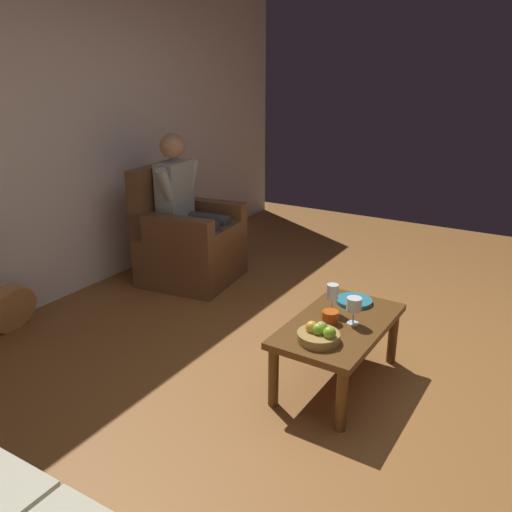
% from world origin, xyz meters
% --- Properties ---
extents(ground_plane, '(7.13, 7.13, 0.00)m').
position_xyz_m(ground_plane, '(0.00, 0.00, 0.00)').
color(ground_plane, brown).
extents(wall_back, '(6.34, 0.06, 2.71)m').
position_xyz_m(wall_back, '(0.00, -2.70, 1.35)').
color(wall_back, silver).
rests_on(wall_back, ground).
extents(armchair, '(0.85, 0.84, 1.02)m').
position_xyz_m(armchair, '(-0.66, -2.02, 0.35)').
color(armchair, brown).
rests_on(armchair, ground).
extents(person_seated, '(0.63, 0.65, 1.30)m').
position_xyz_m(person_seated, '(-0.67, -1.99, 0.70)').
color(person_seated, '#979E99').
rests_on(person_seated, ground).
extents(coffee_table, '(0.93, 0.54, 0.40)m').
position_xyz_m(coffee_table, '(0.20, -0.21, 0.34)').
color(coffee_table, '#583515').
rests_on(coffee_table, ground).
extents(guitar, '(0.36, 0.32, 0.96)m').
position_xyz_m(guitar, '(0.80, -2.50, 0.22)').
color(guitar, '#B47F48').
rests_on(guitar, ground).
extents(wine_glass_near, '(0.09, 0.09, 0.16)m').
position_xyz_m(wine_glass_near, '(0.18, -0.14, 0.52)').
color(wine_glass_near, silver).
rests_on(wine_glass_near, coffee_table).
extents(wine_glass_far, '(0.07, 0.07, 0.18)m').
position_xyz_m(wine_glass_far, '(0.10, -0.31, 0.53)').
color(wine_glass_far, silver).
rests_on(wine_glass_far, coffee_table).
extents(fruit_bowl, '(0.23, 0.23, 0.11)m').
position_xyz_m(fruit_bowl, '(0.47, -0.22, 0.44)').
color(fruit_bowl, olive).
rests_on(fruit_bowl, coffee_table).
extents(decorative_dish, '(0.23, 0.23, 0.02)m').
position_xyz_m(decorative_dish, '(-0.10, -0.24, 0.42)').
color(decorative_dish, teal).
rests_on(decorative_dish, coffee_table).
extents(candle_jar, '(0.10, 0.10, 0.07)m').
position_xyz_m(candle_jar, '(0.23, -0.26, 0.44)').
color(candle_jar, '#B94A13').
rests_on(candle_jar, coffee_table).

